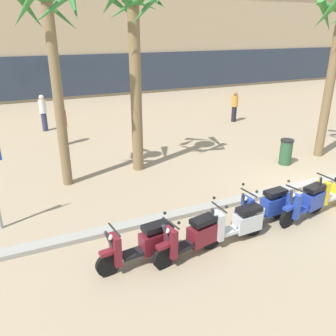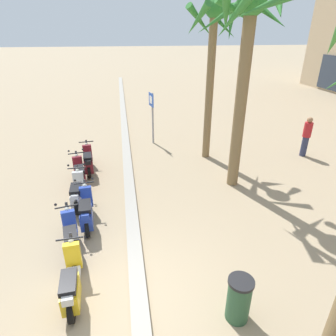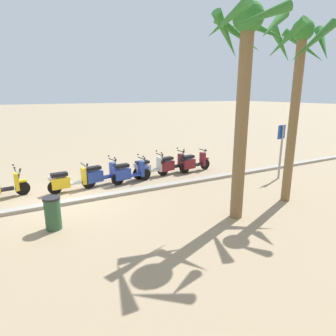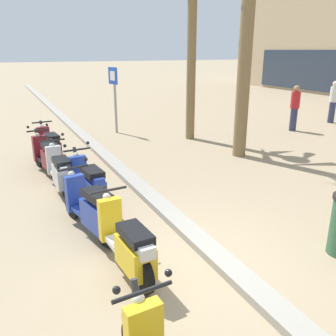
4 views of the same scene
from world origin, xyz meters
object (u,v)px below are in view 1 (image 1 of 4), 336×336
at_px(scooter_blue_second_in_line, 307,202).
at_px(pedestrian_by_palm_tree, 43,112).
at_px(scooter_maroon_tail_end, 193,237).
at_px(palm_tree_by_mall_entrance, 134,35).
at_px(pedestrian_strolling_near_curb, 235,106).
at_px(scooter_silver_mid_front, 238,224).
at_px(scooter_blue_gap_after_mid, 265,207).
at_px(scooter_maroon_mid_rear, 144,244).
at_px(palm_tree_far_corner, 51,37).
at_px(pedestrian_window_shopping, 63,124).
at_px(litter_bin, 286,152).

distance_m(scooter_blue_second_in_line, pedestrian_by_palm_tree, 12.89).
xyz_separation_m(scooter_maroon_tail_end, scooter_blue_second_in_line, (3.50, 0.19, 0.01)).
bearing_deg(palm_tree_by_mall_entrance, pedestrian_strolling_near_curb, 31.26).
relative_size(scooter_silver_mid_front, palm_tree_by_mall_entrance, 0.29).
bearing_deg(scooter_silver_mid_front, scooter_blue_gap_after_mid, 18.47).
distance_m(scooter_blue_gap_after_mid, pedestrian_by_palm_tree, 12.24).
relative_size(scooter_maroon_mid_rear, palm_tree_far_corner, 0.31).
bearing_deg(palm_tree_by_mall_entrance, scooter_blue_second_in_line, -61.21).
xyz_separation_m(scooter_maroon_mid_rear, palm_tree_by_mall_entrance, (1.76, 5.13, 4.07)).
xyz_separation_m(scooter_blue_gap_after_mid, pedestrian_strolling_near_curb, (5.37, 9.17, 0.39)).
distance_m(scooter_blue_second_in_line, palm_tree_far_corner, 8.27).
relative_size(scooter_maroon_mid_rear, pedestrian_strolling_near_curb, 1.14).
bearing_deg(pedestrian_window_shopping, pedestrian_by_palm_tree, 100.78).
relative_size(pedestrian_by_palm_tree, litter_bin, 1.85).
bearing_deg(pedestrian_window_shopping, palm_tree_far_corner, -98.03).
bearing_deg(scooter_maroon_tail_end, palm_tree_far_corner, 110.11).
xyz_separation_m(scooter_silver_mid_front, scooter_blue_second_in_line, (2.25, 0.12, 0.01)).
relative_size(palm_tree_by_mall_entrance, litter_bin, 6.44).
distance_m(scooter_blue_gap_after_mid, scooter_blue_second_in_line, 1.18).
height_order(scooter_blue_second_in_line, pedestrian_window_shopping, pedestrian_window_shopping).
bearing_deg(litter_bin, scooter_maroon_mid_rear, -154.32).
height_order(scooter_maroon_tail_end, palm_tree_far_corner, palm_tree_far_corner).
xyz_separation_m(palm_tree_by_mall_entrance, pedestrian_window_shopping, (-1.93, 3.96, -3.61)).
bearing_deg(palm_tree_far_corner, scooter_maroon_tail_end, -69.89).
height_order(scooter_blue_gap_after_mid, palm_tree_by_mall_entrance, palm_tree_by_mall_entrance).
bearing_deg(pedestrian_window_shopping, scooter_maroon_mid_rear, -88.89).
bearing_deg(scooter_silver_mid_front, scooter_maroon_tail_end, -176.73).
distance_m(pedestrian_strolling_near_curb, pedestrian_window_shopping, 8.98).
bearing_deg(palm_tree_by_mall_entrance, scooter_maroon_mid_rear, -108.89).
bearing_deg(palm_tree_by_mall_entrance, pedestrian_by_palm_tree, 110.23).
bearing_deg(scooter_maroon_mid_rear, pedestrian_strolling_near_curb, 46.91).
relative_size(scooter_maroon_tail_end, litter_bin, 1.88).
relative_size(scooter_blue_gap_after_mid, palm_tree_far_corner, 0.30).
relative_size(scooter_maroon_mid_rear, palm_tree_by_mall_entrance, 0.30).
relative_size(scooter_maroon_tail_end, pedestrian_window_shopping, 1.03).
bearing_deg(scooter_silver_mid_front, pedestrian_by_palm_tree, 104.25).
relative_size(palm_tree_far_corner, pedestrian_by_palm_tree, 3.41).
distance_m(scooter_silver_mid_front, scooter_blue_gap_after_mid, 1.16).
bearing_deg(palm_tree_by_mall_entrance, palm_tree_far_corner, -173.89).
bearing_deg(palm_tree_far_corner, scooter_blue_second_in_line, -42.28).
bearing_deg(pedestrian_by_palm_tree, palm_tree_far_corner, -90.74).
relative_size(scooter_maroon_mid_rear, scooter_blue_gap_after_mid, 1.01).
bearing_deg(scooter_blue_second_in_line, scooter_silver_mid_front, -176.89).
distance_m(scooter_maroon_mid_rear, scooter_blue_gap_after_mid, 3.44).
xyz_separation_m(scooter_maroon_tail_end, scooter_blue_gap_after_mid, (2.35, 0.44, 0.01)).
bearing_deg(scooter_maroon_mid_rear, pedestrian_by_palm_tree, 93.33).
relative_size(scooter_silver_mid_front, scooter_blue_gap_after_mid, 0.97).
distance_m(pedestrian_window_shopping, litter_bin, 9.13).
height_order(scooter_maroon_mid_rear, pedestrian_by_palm_tree, pedestrian_by_palm_tree).
relative_size(palm_tree_by_mall_entrance, pedestrian_window_shopping, 3.55).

